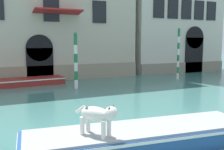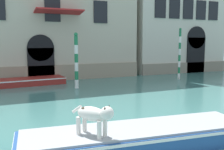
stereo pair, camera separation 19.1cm
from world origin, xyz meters
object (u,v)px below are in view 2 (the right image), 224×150
Objects in this scene: mooring_pole_2 at (180,54)px; boat_foreground at (139,137)px; mooring_pole_0 at (76,60)px; boat_moored_near_palazzo at (30,81)px; dog_on_deck at (94,115)px.

boat_foreground is at bearing -132.51° from mooring_pole_2.
mooring_pole_0 is 0.88× the size of mooring_pole_2.
mooring_pole_2 reaches higher than boat_moored_near_palazzo.
boat_foreground is 15.00m from mooring_pole_2.
boat_moored_near_palazzo is 1.21× the size of mooring_pole_2.
mooring_pole_2 reaches higher than boat_foreground.
boat_moored_near_palazzo is 12.00m from mooring_pole_2.
mooring_pole_0 is at bearing 90.24° from boat_foreground.
mooring_pole_2 reaches higher than dog_on_deck.
mooring_pole_2 is at bearing -15.35° from boat_moored_near_palazzo.
mooring_pole_2 is (8.95, 0.67, 0.25)m from mooring_pole_0.
dog_on_deck is at bearing -135.95° from mooring_pole_2.
boat_foreground is 1.93× the size of mooring_pole_0.
boat_moored_near_palazzo is (-1.61, 13.05, -0.07)m from boat_foreground.
mooring_pole_0 is (2.54, 10.45, 0.68)m from dog_on_deck.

